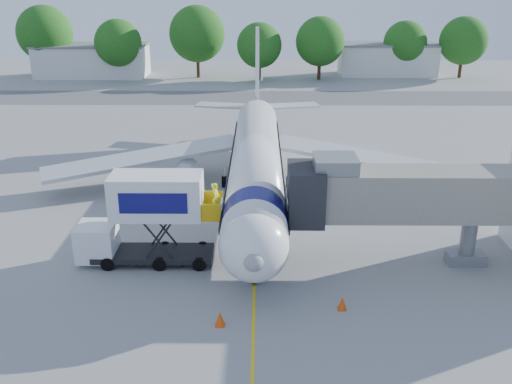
{
  "coord_description": "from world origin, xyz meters",
  "views": [
    {
      "loc": [
        0.3,
        -37.27,
        15.99
      ],
      "look_at": [
        0.05,
        -3.63,
        3.2
      ],
      "focal_mm": 40.0,
      "sensor_mm": 36.0,
      "label": 1
    }
  ],
  "objects_px": {
    "catering_hiloader": "(147,219)",
    "ground_tug": "(318,378)",
    "jet_bridge": "(395,195)",
    "aircraft": "(256,159)"
  },
  "relations": [
    {
      "from": "catering_hiloader",
      "to": "ground_tug",
      "type": "relative_size",
      "value": 2.43
    },
    {
      "from": "aircraft",
      "to": "catering_hiloader",
      "type": "distance_m",
      "value": 12.77
    },
    {
      "from": "jet_bridge",
      "to": "ground_tug",
      "type": "height_order",
      "value": "jet_bridge"
    },
    {
      "from": "jet_bridge",
      "to": "catering_hiloader",
      "type": "bearing_deg",
      "value": -179.99
    },
    {
      "from": "catering_hiloader",
      "to": "ground_tug",
      "type": "xyz_separation_m",
      "value": [
        8.94,
        -11.24,
        -2.11
      ]
    },
    {
      "from": "catering_hiloader",
      "to": "ground_tug",
      "type": "height_order",
      "value": "catering_hiloader"
    },
    {
      "from": "aircraft",
      "to": "catering_hiloader",
      "type": "height_order",
      "value": "aircraft"
    },
    {
      "from": "aircraft",
      "to": "catering_hiloader",
      "type": "bearing_deg",
      "value": -119.36
    },
    {
      "from": "jet_bridge",
      "to": "aircraft",
      "type": "bearing_deg",
      "value": 125.7
    },
    {
      "from": "aircraft",
      "to": "jet_bridge",
      "type": "relative_size",
      "value": 2.71
    }
  ]
}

